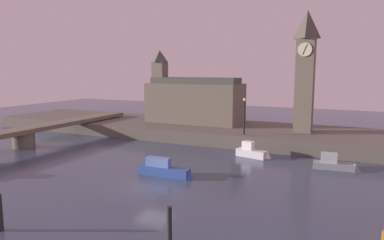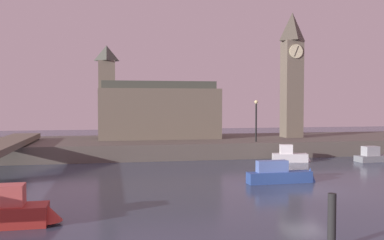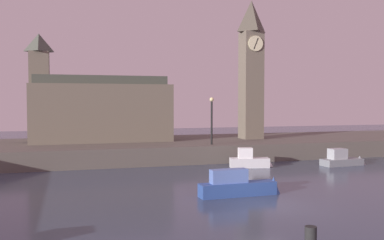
{
  "view_description": "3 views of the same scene",
  "coord_description": "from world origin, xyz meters",
  "px_view_note": "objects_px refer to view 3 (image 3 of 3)",
  "views": [
    {
      "loc": [
        13.33,
        -21.76,
        8.56
      ],
      "look_at": [
        -3.81,
        14.85,
        2.8
      ],
      "focal_mm": 33.26,
      "sensor_mm": 36.0,
      "label": 1
    },
    {
      "loc": [
        -11.35,
        -23.77,
        5.32
      ],
      "look_at": [
        -4.22,
        14.11,
        3.69
      ],
      "focal_mm": 39.89,
      "sensor_mm": 36.0,
      "label": 2
    },
    {
      "loc": [
        -9.43,
        -19.22,
        5.2
      ],
      "look_at": [
        0.92,
        16.6,
        3.54
      ],
      "focal_mm": 40.24,
      "sensor_mm": 36.0,
      "label": 3
    }
  ],
  "objects_px": {
    "clock_tower": "(251,67)",
    "parliament_hall": "(97,109)",
    "streetlamp": "(212,115)",
    "boat_tour_blue": "(242,186)",
    "boat_ferry_white": "(252,161)",
    "boat_cruiser_grey": "(345,160)"
  },
  "relations": [
    {
      "from": "streetlamp",
      "to": "boat_ferry_white",
      "type": "relative_size",
      "value": 1.1
    },
    {
      "from": "streetlamp",
      "to": "boat_tour_blue",
      "type": "height_order",
      "value": "streetlamp"
    },
    {
      "from": "streetlamp",
      "to": "boat_ferry_white",
      "type": "bearing_deg",
      "value": -60.22
    },
    {
      "from": "streetlamp",
      "to": "boat_tour_blue",
      "type": "bearing_deg",
      "value": -101.46
    },
    {
      "from": "streetlamp",
      "to": "boat_tour_blue",
      "type": "distance_m",
      "value": 13.47
    },
    {
      "from": "parliament_hall",
      "to": "boat_ferry_white",
      "type": "xyz_separation_m",
      "value": [
        11.18,
        -9.84,
        -3.97
      ]
    },
    {
      "from": "boat_tour_blue",
      "to": "boat_ferry_white",
      "type": "relative_size",
      "value": 1.31
    },
    {
      "from": "parliament_hall",
      "to": "boat_tour_blue",
      "type": "height_order",
      "value": "parliament_hall"
    },
    {
      "from": "streetlamp",
      "to": "clock_tower",
      "type": "bearing_deg",
      "value": 38.44
    },
    {
      "from": "parliament_hall",
      "to": "boat_ferry_white",
      "type": "relative_size",
      "value": 3.46
    },
    {
      "from": "streetlamp",
      "to": "boat_ferry_white",
      "type": "height_order",
      "value": "streetlamp"
    },
    {
      "from": "clock_tower",
      "to": "boat_ferry_white",
      "type": "height_order",
      "value": "clock_tower"
    },
    {
      "from": "clock_tower",
      "to": "parliament_hall",
      "type": "distance_m",
      "value": 15.3
    },
    {
      "from": "clock_tower",
      "to": "boat_tour_blue",
      "type": "distance_m",
      "value": 20.61
    },
    {
      "from": "boat_tour_blue",
      "to": "clock_tower",
      "type": "bearing_deg",
      "value": 64.6
    },
    {
      "from": "parliament_hall",
      "to": "streetlamp",
      "type": "height_order",
      "value": "parliament_hall"
    },
    {
      "from": "streetlamp",
      "to": "boat_cruiser_grey",
      "type": "distance_m",
      "value": 11.48
    },
    {
      "from": "parliament_hall",
      "to": "boat_ferry_white",
      "type": "bearing_deg",
      "value": -41.34
    },
    {
      "from": "boat_cruiser_grey",
      "to": "clock_tower",
      "type": "bearing_deg",
      "value": 115.0
    },
    {
      "from": "clock_tower",
      "to": "parliament_hall",
      "type": "xyz_separation_m",
      "value": [
        -14.66,
        1.77,
        -4.0
      ]
    },
    {
      "from": "parliament_hall",
      "to": "streetlamp",
      "type": "bearing_deg",
      "value": -34.23
    },
    {
      "from": "streetlamp",
      "to": "boat_tour_blue",
      "type": "xyz_separation_m",
      "value": [
        -2.59,
        -12.76,
        -3.46
      ]
    }
  ]
}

